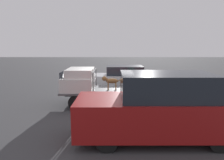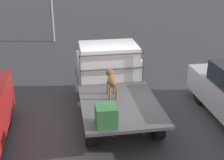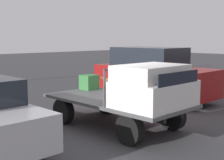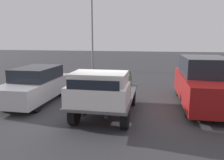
# 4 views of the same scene
# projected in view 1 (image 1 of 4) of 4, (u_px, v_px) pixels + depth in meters

# --- Properties ---
(ground_plane) EXTENTS (80.00, 80.00, 0.00)m
(ground_plane) POSITION_uv_depth(u_px,v_px,m) (106.00, 105.00, 10.65)
(ground_plane) COLOR #38383A
(flatbed_truck) EXTENTS (4.15, 2.03, 0.79)m
(flatbed_truck) POSITION_uv_depth(u_px,v_px,m) (106.00, 93.00, 10.55)
(flatbed_truck) COLOR black
(flatbed_truck) RESTS_ON ground
(truck_cab) EXTENTS (1.43, 1.91, 1.01)m
(truck_cab) POSITION_uv_depth(u_px,v_px,m) (79.00, 80.00, 10.44)
(truck_cab) COLOR silver
(truck_cab) RESTS_ON flatbed_truck
(truck_headboard) EXTENTS (0.04, 1.91, 0.93)m
(truck_headboard) POSITION_uv_depth(u_px,v_px,m) (95.00, 77.00, 10.42)
(truck_headboard) COLOR #4C4C4F
(truck_headboard) RESTS_ON flatbed_truck
(dog) EXTENTS (0.98, 0.24, 0.69)m
(dog) POSITION_uv_depth(u_px,v_px,m) (110.00, 81.00, 10.31)
(dog) COLOR brown
(dog) RESTS_ON flatbed_truck
(cargo_crate) EXTENTS (0.47, 0.47, 0.47)m
(cargo_crate) POSITION_uv_depth(u_px,v_px,m) (143.00, 87.00, 9.98)
(cargo_crate) COLOR #337038
(cargo_crate) RESTS_ON flatbed_truck
(parked_sedan) EXTENTS (4.11, 1.71, 1.58)m
(parked_sedan) POSITION_uv_depth(u_px,v_px,m) (122.00, 78.00, 13.94)
(parked_sedan) COLOR black
(parked_sedan) RESTS_ON ground
(parked_pickup_far) EXTENTS (4.98, 1.94, 2.08)m
(parked_pickup_far) POSITION_uv_depth(u_px,v_px,m) (160.00, 108.00, 6.69)
(parked_pickup_far) COLOR black
(parked_pickup_far) RESTS_ON ground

